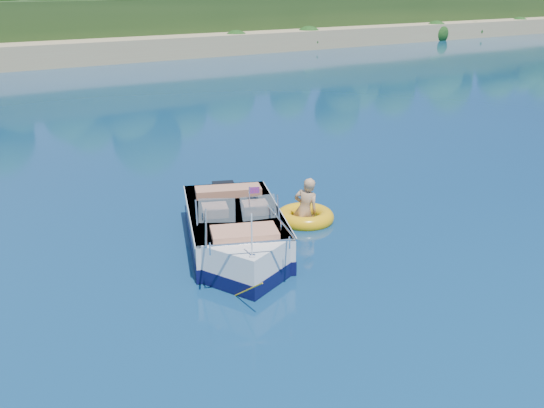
% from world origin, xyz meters
% --- Properties ---
extents(ground, '(160.00, 160.00, 0.00)m').
position_xyz_m(ground, '(0.00, 0.00, 0.00)').
color(ground, '#092344').
rests_on(ground, ground).
extents(motorboat, '(3.10, 4.89, 1.73)m').
position_xyz_m(motorboat, '(-2.24, 3.62, 0.34)').
color(motorboat, silver).
rests_on(motorboat, ground).
extents(tow_tube, '(1.53, 1.53, 0.35)m').
position_xyz_m(tow_tube, '(-0.13, 4.13, 0.09)').
color(tow_tube, '#F4AB0C').
rests_on(tow_tube, ground).
extents(boy, '(0.78, 0.90, 1.64)m').
position_xyz_m(boy, '(-0.21, 4.06, 0.00)').
color(boy, tan).
rests_on(boy, ground).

